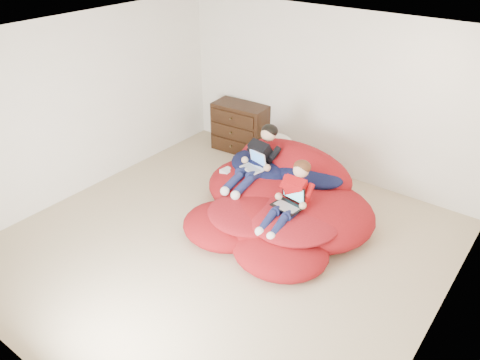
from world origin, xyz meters
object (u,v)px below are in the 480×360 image
object	(u,v)px
dresser	(240,128)
older_boy	(258,157)
laptop_black	(290,200)
laptop_white	(255,164)
younger_boy	(291,195)
beanbag_pile	(281,201)

from	to	relation	value
dresser	older_boy	world-z (taller)	older_boy
older_boy	laptop_black	distance (m)	0.98
laptop_white	laptop_black	distance (m)	0.94
younger_boy	laptop_white	xyz separation A→B (m)	(-0.83, 0.40, -0.00)
beanbag_pile	older_boy	world-z (taller)	older_boy
beanbag_pile	younger_boy	distance (m)	0.60
younger_boy	laptop_white	world-z (taller)	younger_boy
laptop_white	laptop_black	xyz separation A→B (m)	(0.83, -0.43, -0.06)
older_boy	laptop_white	xyz separation A→B (m)	(-0.00, -0.07, -0.07)
beanbag_pile	laptop_white	world-z (taller)	beanbag_pile
beanbag_pile	laptop_black	xyz separation A→B (m)	(0.34, -0.34, 0.31)
beanbag_pile	laptop_white	distance (m)	0.62
older_boy	laptop_white	bearing A→B (deg)	-90.00
dresser	beanbag_pile	world-z (taller)	dresser
beanbag_pile	laptop_white	size ratio (longest dim) A/B	7.26
older_boy	younger_boy	bearing A→B (deg)	-29.36
beanbag_pile	younger_boy	bearing A→B (deg)	-42.67
older_boy	laptop_black	bearing A→B (deg)	-30.87
beanbag_pile	older_boy	bearing A→B (deg)	162.59
older_boy	laptop_black	xyz separation A→B (m)	(0.83, -0.50, -0.13)
dresser	younger_boy	distance (m)	2.60
dresser	older_boy	distance (m)	1.68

